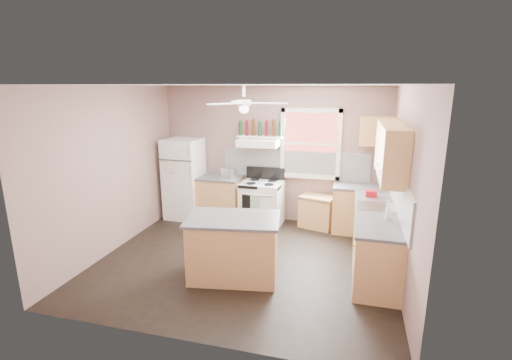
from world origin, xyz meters
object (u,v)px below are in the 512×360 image
(cart, at_px, (317,212))
(refrigerator, at_px, (184,179))
(stove, at_px, (262,203))
(island, at_px, (234,249))
(toaster, at_px, (228,173))

(cart, bearing_deg, refrigerator, -162.29)
(stove, relative_size, island, 0.71)
(refrigerator, height_order, stove, refrigerator)
(refrigerator, distance_m, cart, 2.79)
(toaster, relative_size, stove, 0.33)
(refrigerator, xyz_separation_m, cart, (2.74, 0.10, -0.51))
(refrigerator, distance_m, island, 2.82)
(toaster, xyz_separation_m, island, (0.83, -2.24, -0.56))
(stove, bearing_deg, cart, 9.15)
(toaster, bearing_deg, refrigerator, -151.21)
(refrigerator, height_order, island, refrigerator)
(toaster, xyz_separation_m, stove, (0.72, -0.10, -0.56))
(toaster, xyz_separation_m, cart, (1.80, 0.02, -0.68))
(island, bearing_deg, cart, 57.69)
(stove, relative_size, cart, 1.37)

